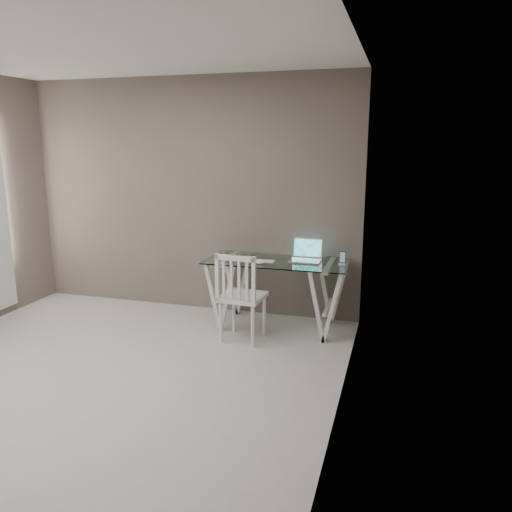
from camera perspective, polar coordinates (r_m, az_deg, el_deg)
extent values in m
plane|color=#B1AEA9|center=(4.40, -19.15, -14.45)|extent=(4.50, 4.50, 0.00)
cube|color=white|center=(4.00, -22.20, 22.57)|extent=(4.00, 4.50, 0.02)
cube|color=#64564E|center=(5.92, -7.49, 6.78)|extent=(4.00, 0.02, 2.70)
cube|color=#64564E|center=(3.22, 9.37, 1.70)|extent=(0.02, 4.50, 2.70)
cube|color=silver|center=(5.28, 2.48, -0.57)|extent=(1.50, 0.70, 0.01)
cube|color=silver|center=(5.53, -3.12, -4.01)|extent=(0.24, 0.62, 0.72)
cube|color=silver|center=(5.28, 8.26, -4.94)|extent=(0.24, 0.62, 0.72)
cube|color=white|center=(5.03, -1.52, -4.67)|extent=(0.45, 0.45, 0.04)
cylinder|color=white|center=(5.02, -4.04, -7.56)|extent=(0.04, 0.04, 0.43)
cylinder|color=white|center=(4.90, -0.38, -8.05)|extent=(0.04, 0.04, 0.43)
cylinder|color=white|center=(5.32, -2.54, -6.37)|extent=(0.04, 0.04, 0.43)
cylinder|color=white|center=(5.20, 0.94, -6.80)|extent=(0.04, 0.04, 0.43)
cube|color=white|center=(4.79, -2.39, -2.64)|extent=(0.42, 0.06, 0.47)
cube|color=silver|center=(5.25, 5.63, -0.55)|extent=(0.32, 0.22, 0.01)
cube|color=#19D899|center=(5.36, 5.94, 0.94)|extent=(0.32, 0.06, 0.21)
cube|color=silver|center=(5.23, 0.53, -0.58)|extent=(0.31, 0.13, 0.01)
ellipsoid|color=white|center=(5.13, 0.36, -0.70)|extent=(0.11, 0.06, 0.03)
cube|color=white|center=(5.16, 9.82, -0.90)|extent=(0.07, 0.07, 0.02)
cube|color=black|center=(5.16, 9.87, -0.14)|extent=(0.06, 0.03, 0.12)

